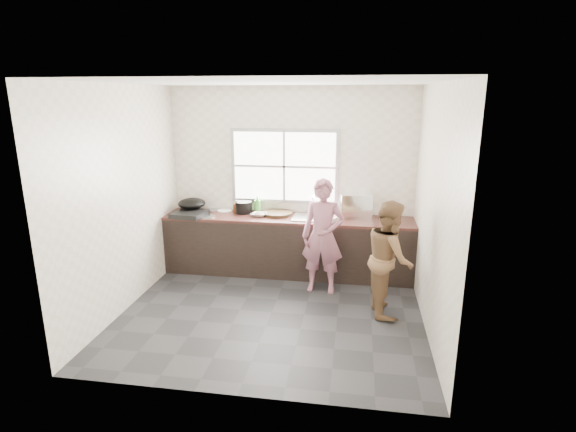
% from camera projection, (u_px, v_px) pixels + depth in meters
% --- Properties ---
extents(floor, '(3.60, 3.20, 0.01)m').
position_uv_depth(floor, '(272.00, 312.00, 5.49)').
color(floor, '#27272A').
rests_on(floor, ground).
extents(ceiling, '(3.60, 3.20, 0.01)m').
position_uv_depth(ceiling, '(269.00, 82.00, 4.78)').
color(ceiling, silver).
rests_on(ceiling, wall_back).
extents(wall_back, '(3.60, 0.01, 2.70)m').
position_uv_depth(wall_back, '(291.00, 180.00, 6.67)').
color(wall_back, silver).
rests_on(wall_back, ground).
extents(wall_left, '(0.01, 3.20, 2.70)m').
position_uv_depth(wall_left, '(124.00, 200.00, 5.40)').
color(wall_left, silver).
rests_on(wall_left, ground).
extents(wall_right, '(0.01, 3.20, 2.70)m').
position_uv_depth(wall_right, '(434.00, 211.00, 4.87)').
color(wall_right, silver).
rests_on(wall_right, ground).
extents(wall_front, '(3.60, 0.01, 2.70)m').
position_uv_depth(wall_front, '(233.00, 252.00, 3.60)').
color(wall_front, beige).
rests_on(wall_front, ground).
extents(cabinet, '(3.60, 0.62, 0.82)m').
position_uv_depth(cabinet, '(288.00, 246.00, 6.61)').
color(cabinet, black).
rests_on(cabinet, floor).
extents(countertop, '(3.60, 0.64, 0.04)m').
position_uv_depth(countertop, '(288.00, 218.00, 6.50)').
color(countertop, '#3D1E19').
rests_on(countertop, cabinet).
extents(sink, '(0.55, 0.45, 0.02)m').
position_uv_depth(sink, '(312.00, 218.00, 6.44)').
color(sink, silver).
rests_on(sink, countertop).
extents(faucet, '(0.02, 0.02, 0.30)m').
position_uv_depth(faucet, '(314.00, 205.00, 6.59)').
color(faucet, silver).
rests_on(faucet, countertop).
extents(window_frame, '(1.60, 0.05, 1.10)m').
position_uv_depth(window_frame, '(284.00, 166.00, 6.62)').
color(window_frame, '#9EA0A5').
rests_on(window_frame, wall_back).
extents(window_glazing, '(1.50, 0.01, 1.00)m').
position_uv_depth(window_glazing, '(284.00, 167.00, 6.59)').
color(window_glazing, white).
rests_on(window_glazing, window_frame).
extents(woman, '(0.55, 0.39, 1.43)m').
position_uv_depth(woman, '(323.00, 240.00, 5.92)').
color(woman, '#A66377').
rests_on(woman, floor).
extents(person_side, '(0.60, 0.73, 1.39)m').
position_uv_depth(person_side, '(389.00, 258.00, 5.33)').
color(person_side, brown).
rests_on(person_side, floor).
extents(cutting_board, '(0.53, 0.53, 0.04)m').
position_uv_depth(cutting_board, '(278.00, 213.00, 6.61)').
color(cutting_board, black).
rests_on(cutting_board, countertop).
extents(cleaver, '(0.21, 0.14, 0.01)m').
position_uv_depth(cleaver, '(257.00, 214.00, 6.49)').
color(cleaver, '#AAADB1').
rests_on(cleaver, cutting_board).
extents(bowl_mince, '(0.22, 0.22, 0.05)m').
position_uv_depth(bowl_mince, '(260.00, 215.00, 6.53)').
color(bowl_mince, white).
rests_on(bowl_mince, countertop).
extents(bowl_crabs, '(0.26, 0.26, 0.07)m').
position_uv_depth(bowl_crabs, '(329.00, 220.00, 6.22)').
color(bowl_crabs, white).
rests_on(bowl_crabs, countertop).
extents(bowl_held, '(0.25, 0.25, 0.06)m').
position_uv_depth(bowl_held, '(331.00, 221.00, 6.19)').
color(bowl_held, white).
rests_on(bowl_held, countertop).
extents(black_pot, '(0.29, 0.29, 0.18)m').
position_uv_depth(black_pot, '(244.00, 207.00, 6.69)').
color(black_pot, black).
rests_on(black_pot, countertop).
extents(plate_food, '(0.26, 0.26, 0.02)m').
position_uv_depth(plate_food, '(224.00, 211.00, 6.82)').
color(plate_food, white).
rests_on(plate_food, countertop).
extents(bottle_green, '(0.13, 0.13, 0.27)m').
position_uv_depth(bottle_green, '(257.00, 204.00, 6.68)').
color(bottle_green, green).
rests_on(bottle_green, countertop).
extents(bottle_brown_tall, '(0.09, 0.09, 0.18)m').
position_uv_depth(bottle_brown_tall, '(237.00, 207.00, 6.70)').
color(bottle_brown_tall, '#442311').
rests_on(bottle_brown_tall, countertop).
extents(bottle_brown_short, '(0.13, 0.13, 0.15)m').
position_uv_depth(bottle_brown_short, '(245.00, 206.00, 6.80)').
color(bottle_brown_short, '#4F1E13').
rests_on(bottle_brown_short, countertop).
extents(glass_jar, '(0.08, 0.08, 0.11)m').
position_uv_depth(glass_jar, '(239.00, 208.00, 6.80)').
color(glass_jar, silver).
rests_on(glass_jar, countertop).
extents(burner, '(0.49, 0.49, 0.07)m').
position_uv_depth(burner, '(189.00, 214.00, 6.54)').
color(burner, black).
rests_on(burner, countertop).
extents(wok, '(0.46, 0.46, 0.15)m').
position_uv_depth(wok, '(192.00, 203.00, 6.73)').
color(wok, black).
rests_on(wok, burner).
extents(dish_rack, '(0.51, 0.41, 0.34)m').
position_uv_depth(dish_rack, '(355.00, 205.00, 6.51)').
color(dish_rack, white).
rests_on(dish_rack, countertop).
extents(pot_lid_left, '(0.27, 0.27, 0.01)m').
position_uv_depth(pot_lid_left, '(207.00, 216.00, 6.50)').
color(pot_lid_left, '#A9ABB0').
rests_on(pot_lid_left, countertop).
extents(pot_lid_right, '(0.26, 0.26, 0.01)m').
position_uv_depth(pot_lid_right, '(213.00, 210.00, 6.89)').
color(pot_lid_right, '#AAADB1').
rests_on(pot_lid_right, countertop).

